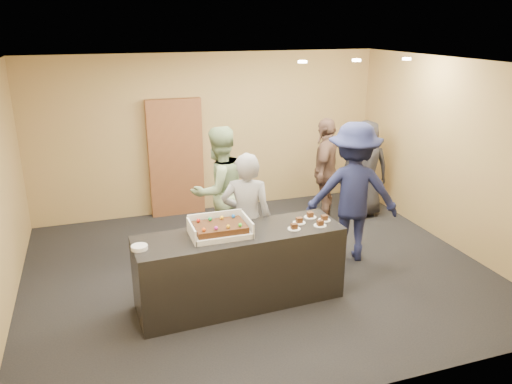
% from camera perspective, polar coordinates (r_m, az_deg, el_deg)
% --- Properties ---
extents(room, '(6.04, 6.00, 2.70)m').
position_cam_1_polar(room, '(6.29, 0.11, 2.07)').
color(room, black).
rests_on(room, ground).
extents(serving_counter, '(2.43, 0.81, 0.90)m').
position_cam_1_polar(serving_counter, '(5.89, -1.83, -8.65)').
color(serving_counter, black).
rests_on(serving_counter, floor).
extents(storage_cabinet, '(0.90, 0.15, 1.99)m').
position_cam_1_polar(storage_cabinet, '(8.50, -9.15, 3.84)').
color(storage_cabinet, brown).
rests_on(storage_cabinet, floor).
extents(cake_box, '(0.67, 0.46, 0.20)m').
position_cam_1_polar(cake_box, '(5.64, -4.19, -4.41)').
color(cake_box, white).
rests_on(cake_box, serving_counter).
extents(sheet_cake, '(0.57, 0.39, 0.11)m').
position_cam_1_polar(sheet_cake, '(5.60, -4.15, -4.02)').
color(sheet_cake, '#3D1F0E').
rests_on(sheet_cake, cake_box).
extents(plate_stack, '(0.17, 0.17, 0.04)m').
position_cam_1_polar(plate_stack, '(5.42, -13.19, -6.18)').
color(plate_stack, white).
rests_on(plate_stack, serving_counter).
extents(slice_a, '(0.15, 0.15, 0.07)m').
position_cam_1_polar(slice_a, '(5.78, 4.38, -4.04)').
color(slice_a, white).
rests_on(slice_a, serving_counter).
extents(slice_b, '(0.15, 0.15, 0.07)m').
position_cam_1_polar(slice_b, '(5.96, 4.96, -3.33)').
color(slice_b, white).
rests_on(slice_b, serving_counter).
extents(slice_c, '(0.15, 0.15, 0.07)m').
position_cam_1_polar(slice_c, '(5.91, 7.34, -3.63)').
color(slice_c, white).
rests_on(slice_c, serving_counter).
extents(slice_d, '(0.15, 0.15, 0.07)m').
position_cam_1_polar(slice_d, '(6.13, 6.21, -2.70)').
color(slice_d, white).
rests_on(slice_d, serving_counter).
extents(slice_e, '(0.15, 0.15, 0.07)m').
position_cam_1_polar(slice_e, '(6.06, 7.82, -3.04)').
color(slice_e, white).
rests_on(slice_e, serving_counter).
extents(person_server_grey, '(0.73, 0.60, 1.71)m').
position_cam_1_polar(person_server_grey, '(6.17, -1.08, -3.17)').
color(person_server_grey, gray).
rests_on(person_server_grey, floor).
extents(person_sage_man, '(1.08, 0.96, 1.83)m').
position_cam_1_polar(person_sage_man, '(7.04, -4.23, 0.17)').
color(person_sage_man, '#93AD7D').
rests_on(person_sage_man, floor).
extents(person_navy_man, '(1.43, 1.14, 1.93)m').
position_cam_1_polar(person_navy_man, '(6.92, 11.01, -0.04)').
color(person_navy_man, '#191D43').
rests_on(person_navy_man, floor).
extents(person_brown_extra, '(0.95, 1.07, 1.74)m').
position_cam_1_polar(person_brown_extra, '(8.17, 7.94, 2.40)').
color(person_brown_extra, brown).
rests_on(person_brown_extra, floor).
extents(person_dark_suit, '(0.91, 0.72, 1.64)m').
position_cam_1_polar(person_dark_suit, '(8.60, 12.32, 2.63)').
color(person_dark_suit, '#232327').
rests_on(person_dark_suit, floor).
extents(ceiling_spotlights, '(1.72, 0.12, 0.03)m').
position_cam_1_polar(ceiling_spotlights, '(7.15, 11.41, 14.55)').
color(ceiling_spotlights, '#FFEAC6').
rests_on(ceiling_spotlights, ceiling).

